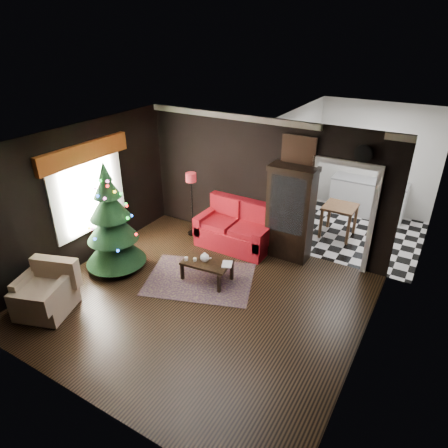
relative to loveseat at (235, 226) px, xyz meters
The scene contains 26 objects.
floor 2.15m from the loveseat, 78.96° to the right, with size 5.50×5.50×0.00m, color black.
ceiling 3.11m from the loveseat, 78.96° to the right, with size 5.50×5.50×0.00m, color white.
wall_back 1.08m from the loveseat, 48.37° to the left, with size 5.50×5.50×0.00m, color black.
wall_front 4.66m from the loveseat, 84.98° to the right, with size 5.50×5.50×0.00m, color black.
wall_left 3.25m from the loveseat, 138.90° to the right, with size 5.50×5.50×0.00m, color black.
wall_right 3.86m from the loveseat, 33.06° to the right, with size 5.50×5.50×0.00m, color black.
doorway 2.22m from the loveseat, 12.09° to the left, with size 1.10×0.10×2.10m, color silver, non-canonical shape.
left_window 3.11m from the loveseat, 141.31° to the right, with size 0.05×1.60×1.40m, color white.
valance 3.40m from the loveseat, 140.32° to the right, with size 0.12×2.10×0.35m, color brown.
kitchen_floor 2.91m from the loveseat, 42.88° to the left, with size 3.00×3.00×0.00m, color silver.
kitchen_window 4.17m from the loveseat, 58.30° to the left, with size 0.70×0.06×0.70m, color white.
rug 1.56m from the loveseat, 87.93° to the right, with size 2.01×1.46×0.01m, color #4F3447.
loveseat is the anchor object (origin of this frame).
curio_cabinet 1.25m from the loveseat, 10.83° to the left, with size 0.90×0.45×1.90m, color black, non-canonical shape.
floor_lamp 1.09m from the loveseat, behind, with size 0.25×0.25×1.47m, color black, non-canonical shape.
christmas_tree 2.62m from the loveseat, 129.03° to the right, with size 1.18×1.18×2.25m, color black, non-canonical shape.
armchair 3.97m from the loveseat, 114.73° to the right, with size 0.86×0.86×0.88m, color tan, non-canonical shape.
coffee_table 1.45m from the loveseat, 82.99° to the right, with size 0.90×0.54×0.40m, color #342313, non-canonical shape.
teapot 1.45m from the loveseat, 84.04° to the right, with size 0.19×0.19×0.18m, color white, non-canonical shape.
cup_a 1.51m from the loveseat, 91.06° to the right, with size 0.07×0.07×0.06m, color white.
cup_b 1.59m from the loveseat, 96.61° to the right, with size 0.07×0.07×0.06m, color white.
book 1.44m from the loveseat, 70.42° to the right, with size 0.19×0.02×0.25m, color gray.
wall_clock 3.04m from the loveseat, ahead, with size 0.32×0.32×0.06m, color white.
painting 2.13m from the loveseat, 19.40° to the left, with size 0.62×0.05×0.52m, color #C67241.
kitchen_counter 3.79m from the loveseat, 56.31° to the left, with size 1.80×0.60×0.90m, color white.
kitchen_table 2.45m from the loveseat, 42.51° to the left, with size 0.70×0.70×0.75m, color brown, non-canonical shape.
Camera 1 is at (3.31, -4.68, 4.45)m, focal length 31.90 mm.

